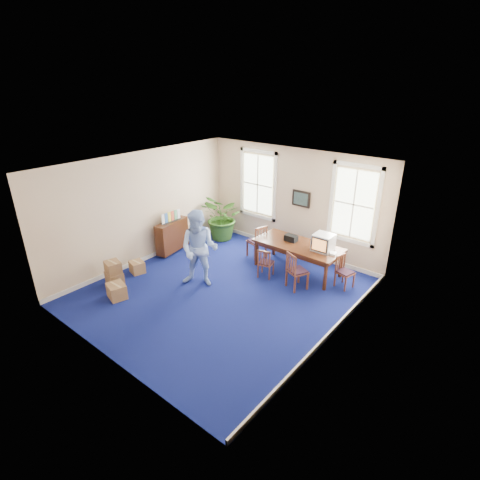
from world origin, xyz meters
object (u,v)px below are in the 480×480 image
Objects in this scene: credenza at (172,238)px; cardboard_boxes at (121,273)px; potted_plant at (223,218)px; conference_table at (297,257)px; chair_near_left at (266,262)px; man at (199,249)px; crt_tv at (323,242)px.

credenza reaches higher than cardboard_boxes.
potted_plant is at bearing 62.16° from credenza.
chair_near_left reaches higher than conference_table.
cardboard_boxes is at bearing -90.89° from potted_plant.
man is 1.69× the size of cardboard_boxes.
chair_near_left is (-0.49, -0.82, 0.01)m from conference_table.
credenza is at bearing -107.77° from potted_plant.
chair_near_left is at bearing -24.83° from potted_plant.
cardboard_boxes is at bearing 30.71° from chair_near_left.
conference_table is 1.18× the size of man.
crt_tv is 4.62m from credenza.
chair_near_left is at bearing -145.59° from crt_tv.
credenza is (-3.65, -1.37, 0.06)m from conference_table.
man is (-1.57, -2.25, 0.61)m from conference_table.
man is at bearing -124.27° from conference_table.
cardboard_boxes is at bearing -138.15° from crt_tv.
potted_plant is at bearing -40.45° from chair_near_left.
chair_near_left is 2.88m from potted_plant.
conference_table is at bearing -6.99° from potted_plant.
conference_table is 3.13m from potted_plant.
credenza is at bearing -163.45° from crt_tv.
chair_near_left is 0.70× the size of credenza.
chair_near_left is 0.69× the size of cardboard_boxes.
credenza is 0.99× the size of cardboard_boxes.
credenza reaches higher than chair_near_left.
credenza is at bearing -158.79° from conference_table.
crt_tv is 0.45× the size of cardboard_boxes.
potted_plant reaches higher than crt_tv.
chair_near_left is at bearing -0.10° from credenza.
credenza is 0.77× the size of potted_plant.
cardboard_boxes is (-3.86, -3.66, -0.70)m from crt_tv.
potted_plant reaches higher than cardboard_boxes.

